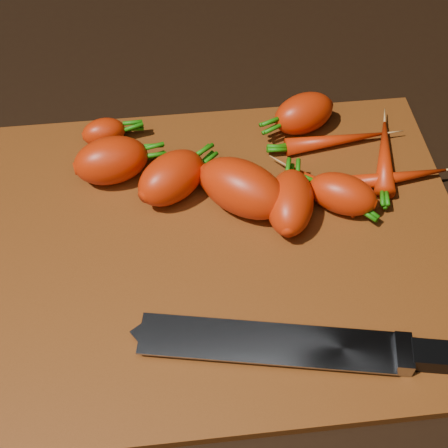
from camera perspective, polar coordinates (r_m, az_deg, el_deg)
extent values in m
cube|color=black|center=(0.66, 0.10, -2.57)|extent=(2.00, 2.00, 0.01)
cube|color=brown|center=(0.65, 0.10, -2.00)|extent=(0.50, 0.40, 0.01)
ellipsoid|color=red|center=(0.69, -10.27, 5.73)|extent=(0.09, 0.07, 0.05)
ellipsoid|color=red|center=(0.67, -0.40, 3.97)|extent=(0.06, 0.06, 0.04)
ellipsoid|color=red|center=(0.65, 1.73, 3.29)|extent=(0.11, 0.11, 0.06)
ellipsoid|color=red|center=(0.65, 6.07, 1.98)|extent=(0.07, 0.09, 0.05)
ellipsoid|color=red|center=(0.75, 7.31, 10.00)|extent=(0.09, 0.07, 0.05)
ellipsoid|color=red|center=(0.74, -10.93, 8.25)|extent=(0.05, 0.04, 0.03)
ellipsoid|color=red|center=(0.67, 10.79, 2.71)|extent=(0.08, 0.07, 0.04)
ellipsoid|color=red|center=(0.73, 14.48, 6.04)|extent=(0.05, 0.11, 0.02)
ellipsoid|color=red|center=(0.71, 15.43, 4.12)|extent=(0.12, 0.03, 0.02)
ellipsoid|color=red|center=(0.68, 8.94, 3.42)|extent=(0.08, 0.09, 0.02)
ellipsoid|color=red|center=(0.74, 10.13, 7.54)|extent=(0.12, 0.03, 0.02)
ellipsoid|color=red|center=(0.67, -4.82, 4.24)|extent=(0.10, 0.09, 0.05)
cube|color=gray|center=(0.58, -7.71, -9.85)|extent=(0.23, 0.09, 0.00)
cube|color=gray|center=(0.57, 4.55, -10.84)|extent=(0.02, 0.04, 0.02)
cube|color=black|center=(0.58, 11.85, -11.21)|extent=(0.13, 0.05, 0.02)
cylinder|color=#B2B2B7|center=(0.57, 10.01, -10.70)|extent=(0.01, 0.01, 0.00)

